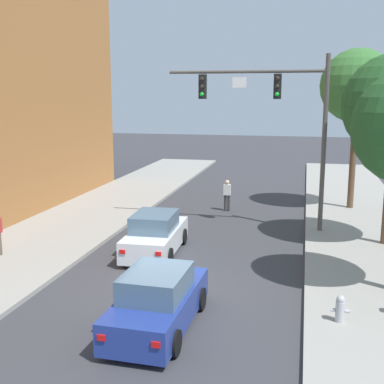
{
  "coord_description": "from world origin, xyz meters",
  "views": [
    {
      "loc": [
        3.84,
        -13.58,
        5.99
      ],
      "look_at": [
        -0.69,
        6.06,
        2.0
      ],
      "focal_mm": 46.17,
      "sensor_mm": 36.0,
      "label": 1
    }
  ],
  "objects_px": {
    "pedestrian_crossing_road": "(227,194)",
    "fire_hydrant": "(340,309)",
    "street_tree_third": "(357,86)",
    "traffic_signal_mast": "(279,110)",
    "car_lead_white": "(155,235)",
    "car_following_blue": "(158,302)"
  },
  "relations": [
    {
      "from": "fire_hydrant",
      "to": "street_tree_third",
      "type": "xyz_separation_m",
      "value": [
        1.35,
        13.96,
        5.88
      ]
    },
    {
      "from": "car_lead_white",
      "to": "traffic_signal_mast",
      "type": "bearing_deg",
      "value": 44.91
    },
    {
      "from": "car_lead_white",
      "to": "pedestrian_crossing_road",
      "type": "bearing_deg",
      "value": 78.25
    },
    {
      "from": "street_tree_third",
      "to": "pedestrian_crossing_road",
      "type": "bearing_deg",
      "value": -165.62
    },
    {
      "from": "car_following_blue",
      "to": "street_tree_third",
      "type": "bearing_deg",
      "value": 68.4
    },
    {
      "from": "pedestrian_crossing_road",
      "to": "street_tree_third",
      "type": "bearing_deg",
      "value": 14.38
    },
    {
      "from": "traffic_signal_mast",
      "to": "car_following_blue",
      "type": "distance_m",
      "value": 11.41
    },
    {
      "from": "car_following_blue",
      "to": "pedestrian_crossing_road",
      "type": "distance_m",
      "value": 13.47
    },
    {
      "from": "car_following_blue",
      "to": "street_tree_third",
      "type": "height_order",
      "value": "street_tree_third"
    },
    {
      "from": "traffic_signal_mast",
      "to": "pedestrian_crossing_road",
      "type": "height_order",
      "value": "traffic_signal_mast"
    },
    {
      "from": "car_following_blue",
      "to": "fire_hydrant",
      "type": "relative_size",
      "value": 5.94
    },
    {
      "from": "fire_hydrant",
      "to": "pedestrian_crossing_road",
      "type": "bearing_deg",
      "value": 111.8
    },
    {
      "from": "fire_hydrant",
      "to": "traffic_signal_mast",
      "type": "bearing_deg",
      "value": 103.98
    },
    {
      "from": "traffic_signal_mast",
      "to": "fire_hydrant",
      "type": "height_order",
      "value": "traffic_signal_mast"
    },
    {
      "from": "car_lead_white",
      "to": "street_tree_third",
      "type": "height_order",
      "value": "street_tree_third"
    },
    {
      "from": "traffic_signal_mast",
      "to": "street_tree_third",
      "type": "relative_size",
      "value": 0.92
    },
    {
      "from": "traffic_signal_mast",
      "to": "car_following_blue",
      "type": "bearing_deg",
      "value": -103.12
    },
    {
      "from": "pedestrian_crossing_road",
      "to": "fire_hydrant",
      "type": "height_order",
      "value": "pedestrian_crossing_road"
    },
    {
      "from": "fire_hydrant",
      "to": "car_lead_white",
      "type": "bearing_deg",
      "value": 143.61
    },
    {
      "from": "fire_hydrant",
      "to": "street_tree_third",
      "type": "height_order",
      "value": "street_tree_third"
    },
    {
      "from": "pedestrian_crossing_road",
      "to": "fire_hydrant",
      "type": "bearing_deg",
      "value": -68.2
    },
    {
      "from": "car_lead_white",
      "to": "fire_hydrant",
      "type": "bearing_deg",
      "value": -36.39
    }
  ]
}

